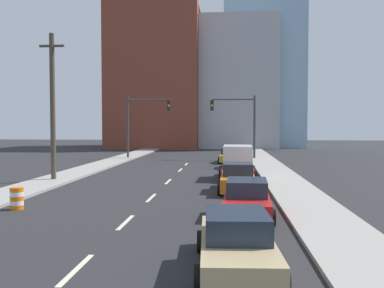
{
  "coord_description": "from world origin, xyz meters",
  "views": [
    {
      "loc": [
        3.76,
        -2.91,
        3.62
      ],
      "look_at": [
        1.14,
        28.83,
        2.2
      ],
      "focal_mm": 40.0,
      "sensor_mm": 36.0,
      "label": 1
    }
  ],
  "objects_px": {
    "traffic_barrel": "(17,198)",
    "sedan_yellow": "(230,156)",
    "sedan_red": "(247,200)",
    "sedan_blue": "(237,160)",
    "sedan_orange": "(238,178)",
    "box_truck_maroon": "(238,163)",
    "sedan_tan": "(236,244)",
    "utility_pole_left_mid": "(53,106)",
    "traffic_signal_right": "(242,118)",
    "traffic_signal_left": "(140,118)"
  },
  "relations": [
    {
      "from": "traffic_signal_right",
      "to": "sedan_red",
      "type": "height_order",
      "value": "traffic_signal_right"
    },
    {
      "from": "traffic_signal_right",
      "to": "sedan_blue",
      "type": "distance_m",
      "value": 10.05
    },
    {
      "from": "sedan_orange",
      "to": "utility_pole_left_mid",
      "type": "bearing_deg",
      "value": 165.64
    },
    {
      "from": "traffic_signal_left",
      "to": "box_truck_maroon",
      "type": "distance_m",
      "value": 19.55
    },
    {
      "from": "traffic_barrel",
      "to": "sedan_yellow",
      "type": "distance_m",
      "value": 25.48
    },
    {
      "from": "traffic_signal_left",
      "to": "sedan_red",
      "type": "relative_size",
      "value": 1.4
    },
    {
      "from": "sedan_red",
      "to": "utility_pole_left_mid",
      "type": "bearing_deg",
      "value": 143.44
    },
    {
      "from": "sedan_red",
      "to": "sedan_orange",
      "type": "xyz_separation_m",
      "value": [
        -0.19,
        6.49,
        0.03
      ]
    },
    {
      "from": "sedan_orange",
      "to": "sedan_tan",
      "type": "bearing_deg",
      "value": -90.7
    },
    {
      "from": "traffic_barrel",
      "to": "sedan_yellow",
      "type": "height_order",
      "value": "sedan_yellow"
    },
    {
      "from": "sedan_tan",
      "to": "sedan_orange",
      "type": "relative_size",
      "value": 1.04
    },
    {
      "from": "utility_pole_left_mid",
      "to": "sedan_blue",
      "type": "bearing_deg",
      "value": 38.3
    },
    {
      "from": "sedan_orange",
      "to": "box_truck_maroon",
      "type": "xyz_separation_m",
      "value": [
        0.13,
        5.48,
        0.36
      ]
    },
    {
      "from": "sedan_orange",
      "to": "sedan_blue",
      "type": "relative_size",
      "value": 1.01
    },
    {
      "from": "traffic_signal_left",
      "to": "utility_pole_left_mid",
      "type": "xyz_separation_m",
      "value": [
        -1.76,
        -18.72,
        0.48
      ]
    },
    {
      "from": "sedan_orange",
      "to": "box_truck_maroon",
      "type": "distance_m",
      "value": 5.5
    },
    {
      "from": "sedan_red",
      "to": "sedan_blue",
      "type": "height_order",
      "value": "sedan_red"
    },
    {
      "from": "traffic_signal_left",
      "to": "utility_pole_left_mid",
      "type": "distance_m",
      "value": 18.81
    },
    {
      "from": "traffic_barrel",
      "to": "sedan_yellow",
      "type": "xyz_separation_m",
      "value": [
        9.25,
        23.74,
        0.17
      ]
    },
    {
      "from": "utility_pole_left_mid",
      "to": "sedan_yellow",
      "type": "relative_size",
      "value": 2.14
    },
    {
      "from": "sedan_blue",
      "to": "sedan_yellow",
      "type": "bearing_deg",
      "value": 96.26
    },
    {
      "from": "box_truck_maroon",
      "to": "traffic_barrel",
      "type": "bearing_deg",
      "value": -129.03
    },
    {
      "from": "traffic_signal_right",
      "to": "utility_pole_left_mid",
      "type": "relative_size",
      "value": 0.71
    },
    {
      "from": "sedan_red",
      "to": "sedan_blue",
      "type": "xyz_separation_m",
      "value": [
        0.02,
        19.09,
        -0.02
      ]
    },
    {
      "from": "sedan_yellow",
      "to": "box_truck_maroon",
      "type": "bearing_deg",
      "value": -85.68
    },
    {
      "from": "traffic_barrel",
      "to": "sedan_tan",
      "type": "relative_size",
      "value": 0.2
    },
    {
      "from": "traffic_signal_right",
      "to": "box_truck_maroon",
      "type": "distance_m",
      "value": 16.77
    },
    {
      "from": "traffic_barrel",
      "to": "sedan_red",
      "type": "xyz_separation_m",
      "value": [
        9.76,
        -0.65,
        0.19
      ]
    },
    {
      "from": "traffic_signal_right",
      "to": "traffic_barrel",
      "type": "xyz_separation_m",
      "value": [
        -10.53,
        -27.75,
        -3.88
      ]
    },
    {
      "from": "utility_pole_left_mid",
      "to": "traffic_barrel",
      "type": "height_order",
      "value": "utility_pole_left_mid"
    },
    {
      "from": "sedan_yellow",
      "to": "sedan_blue",
      "type": "bearing_deg",
      "value": -82.04
    },
    {
      "from": "utility_pole_left_mid",
      "to": "sedan_red",
      "type": "bearing_deg",
      "value": -39.11
    },
    {
      "from": "traffic_signal_right",
      "to": "sedan_orange",
      "type": "distance_m",
      "value": 22.23
    },
    {
      "from": "traffic_signal_left",
      "to": "sedan_red",
      "type": "distance_m",
      "value": 30.38
    },
    {
      "from": "utility_pole_left_mid",
      "to": "sedan_yellow",
      "type": "bearing_deg",
      "value": 52.26
    },
    {
      "from": "sedan_tan",
      "to": "box_truck_maroon",
      "type": "xyz_separation_m",
      "value": [
        0.48,
        18.22,
        0.4
      ]
    },
    {
      "from": "box_truck_maroon",
      "to": "utility_pole_left_mid",
      "type": "bearing_deg",
      "value": -167.46
    },
    {
      "from": "traffic_signal_right",
      "to": "sedan_orange",
      "type": "height_order",
      "value": "traffic_signal_right"
    },
    {
      "from": "box_truck_maroon",
      "to": "sedan_blue",
      "type": "height_order",
      "value": "box_truck_maroon"
    },
    {
      "from": "sedan_blue",
      "to": "sedan_yellow",
      "type": "relative_size",
      "value": 1.05
    },
    {
      "from": "traffic_barrel",
      "to": "sedan_red",
      "type": "height_order",
      "value": "sedan_red"
    },
    {
      "from": "traffic_signal_right",
      "to": "box_truck_maroon",
      "type": "bearing_deg",
      "value": -92.9
    },
    {
      "from": "traffic_signal_left",
      "to": "box_truck_maroon",
      "type": "relative_size",
      "value": 1.26
    },
    {
      "from": "box_truck_maroon",
      "to": "sedan_red",
      "type": "bearing_deg",
      "value": -88.16
    },
    {
      "from": "traffic_barrel",
      "to": "sedan_orange",
      "type": "xyz_separation_m",
      "value": [
        9.57,
        5.84,
        0.23
      ]
    },
    {
      "from": "utility_pole_left_mid",
      "to": "sedan_red",
      "type": "height_order",
      "value": "utility_pole_left_mid"
    },
    {
      "from": "traffic_signal_left",
      "to": "traffic_barrel",
      "type": "relative_size",
      "value": 7.06
    },
    {
      "from": "sedan_tan",
      "to": "sedan_blue",
      "type": "distance_m",
      "value": 25.34
    },
    {
      "from": "utility_pole_left_mid",
      "to": "sedan_orange",
      "type": "xyz_separation_m",
      "value": [
        11.71,
        -3.19,
        -4.14
      ]
    },
    {
      "from": "sedan_tan",
      "to": "sedan_yellow",
      "type": "relative_size",
      "value": 1.1
    }
  ]
}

